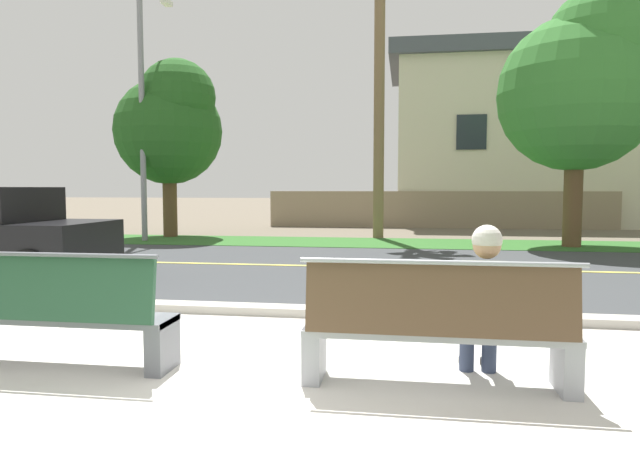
{
  "coord_description": "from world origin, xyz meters",
  "views": [
    {
      "loc": [
        1.33,
        -4.03,
        1.53
      ],
      "look_at": [
        0.22,
        3.21,
        1.0
      ],
      "focal_mm": 30.95,
      "sensor_mm": 36.0,
      "label": 1
    }
  ],
  "objects_px": {
    "bench_left": "(52,315)",
    "streetlamp": "(145,91)",
    "shade_tree_left": "(583,82)",
    "shade_tree_far_left": "(171,123)",
    "bench_right": "(437,329)",
    "seated_person_olive": "(484,299)"
  },
  "relations": [
    {
      "from": "streetlamp",
      "to": "shade_tree_far_left",
      "type": "xyz_separation_m",
      "value": [
        0.28,
        1.13,
        -0.79
      ]
    },
    {
      "from": "shade_tree_left",
      "to": "streetlamp",
      "type": "bearing_deg",
      "value": 179.23
    },
    {
      "from": "shade_tree_far_left",
      "to": "shade_tree_left",
      "type": "bearing_deg",
      "value": -6.4
    },
    {
      "from": "shade_tree_far_left",
      "to": "streetlamp",
      "type": "bearing_deg",
      "value": -103.69
    },
    {
      "from": "bench_right",
      "to": "seated_person_olive",
      "type": "bearing_deg",
      "value": 25.68
    },
    {
      "from": "seated_person_olive",
      "to": "streetlamp",
      "type": "bearing_deg",
      "value": 126.72
    },
    {
      "from": "bench_left",
      "to": "shade_tree_left",
      "type": "distance_m",
      "value": 13.53
    },
    {
      "from": "streetlamp",
      "to": "shade_tree_left",
      "type": "bearing_deg",
      "value": -0.77
    },
    {
      "from": "bench_left",
      "to": "streetlamp",
      "type": "relative_size",
      "value": 0.27
    },
    {
      "from": "seated_person_olive",
      "to": "streetlamp",
      "type": "distance_m",
      "value": 13.87
    },
    {
      "from": "bench_left",
      "to": "streetlamp",
      "type": "distance_m",
      "value": 12.39
    },
    {
      "from": "bench_right",
      "to": "seated_person_olive",
      "type": "height_order",
      "value": "seated_person_olive"
    },
    {
      "from": "seated_person_olive",
      "to": "shade_tree_left",
      "type": "height_order",
      "value": "shade_tree_left"
    },
    {
      "from": "streetlamp",
      "to": "seated_person_olive",
      "type": "bearing_deg",
      "value": -53.28
    },
    {
      "from": "bench_right",
      "to": "shade_tree_far_left",
      "type": "relative_size",
      "value": 0.38
    },
    {
      "from": "shade_tree_left",
      "to": "bench_left",
      "type": "bearing_deg",
      "value": -124.29
    },
    {
      "from": "bench_right",
      "to": "shade_tree_left",
      "type": "bearing_deg",
      "value": 68.85
    },
    {
      "from": "bench_left",
      "to": "shade_tree_far_left",
      "type": "height_order",
      "value": "shade_tree_far_left"
    },
    {
      "from": "seated_person_olive",
      "to": "streetlamp",
      "type": "height_order",
      "value": "streetlamp"
    },
    {
      "from": "bench_left",
      "to": "shade_tree_far_left",
      "type": "xyz_separation_m",
      "value": [
        -4.2,
        12.04,
        3.04
      ]
    },
    {
      "from": "bench_left",
      "to": "streetlamp",
      "type": "bearing_deg",
      "value": 112.3
    },
    {
      "from": "seated_person_olive",
      "to": "bench_left",
      "type": "bearing_deg",
      "value": -177.19
    }
  ]
}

